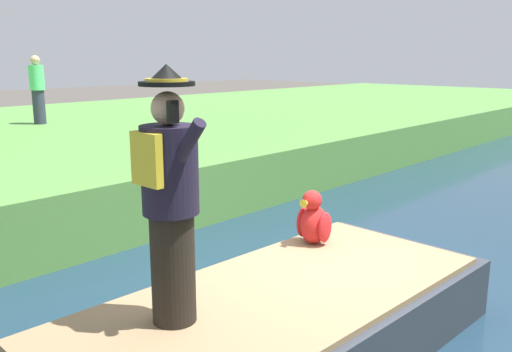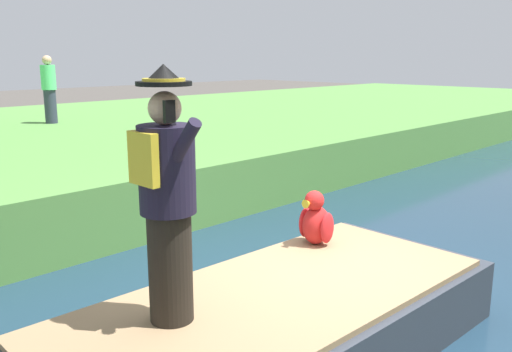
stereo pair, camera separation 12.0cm
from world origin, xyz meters
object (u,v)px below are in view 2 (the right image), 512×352
object	(u,v)px
boat	(275,327)
parrot_plush	(316,221)
person_pirate	(168,198)
person_bystander	(49,89)

from	to	relation	value
boat	parrot_plush	xyz separation A→B (m)	(-0.51, 1.17, 0.55)
person_pirate	boat	bearing A→B (deg)	91.16
boat	person_pirate	size ratio (longest dim) A/B	2.30
person_pirate	parrot_plush	xyz separation A→B (m)	(-0.28, 2.05, -0.68)
boat	person_bystander	bearing A→B (deg)	164.01
person_bystander	person_pirate	bearing A→B (deg)	-21.01
boat	person_bystander	size ratio (longest dim) A/B	2.66
person_pirate	parrot_plush	world-z (taller)	person_pirate
person_pirate	person_bystander	distance (m)	10.38
boat	parrot_plush	world-z (taller)	parrot_plush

